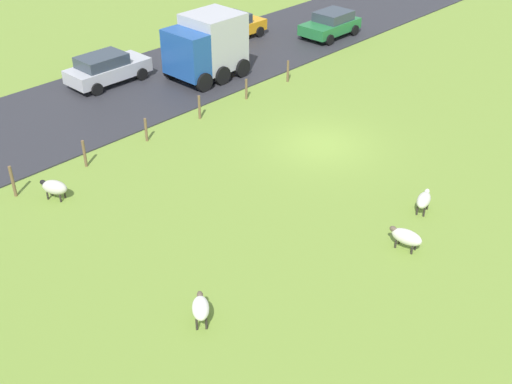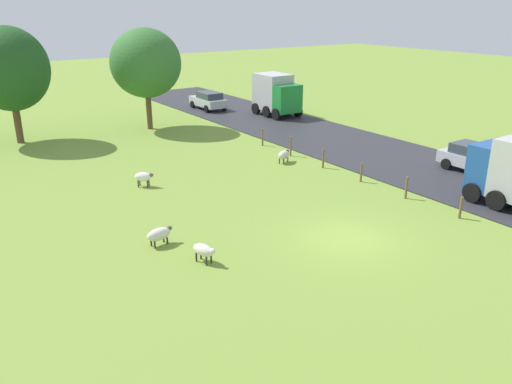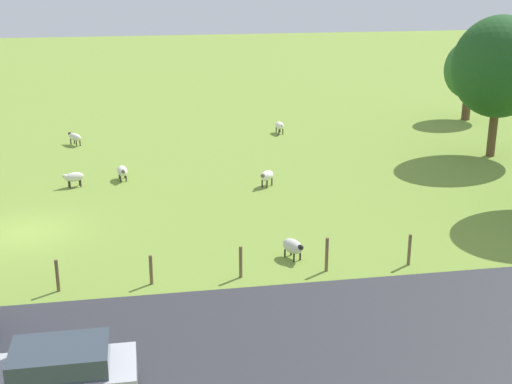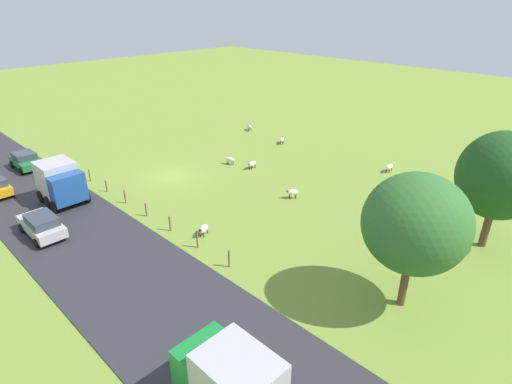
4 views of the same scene
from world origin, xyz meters
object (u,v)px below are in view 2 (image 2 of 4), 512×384
object	(u,v)px
truck_1	(276,94)
car_3	(477,158)
sheep_1	(143,177)
tree_0	(9,69)
tree_2	(146,63)
sheep_6	(204,250)
car_2	(208,100)
sheep_5	(284,155)
sheep_3	(159,234)

from	to	relation	value
truck_1	car_3	size ratio (longest dim) A/B	0.97
sheep_1	tree_0	size ratio (longest dim) A/B	0.13
tree_0	tree_2	xyz separation A→B (m)	(9.28, -1.15, -0.07)
sheep_6	tree_2	xyz separation A→B (m)	(7.43, 21.95, 4.49)
sheep_1	car_2	distance (m)	21.38
tree_2	car_2	xyz separation A→B (m)	(7.56, 4.09, -4.12)
sheep_5	car_3	distance (m)	11.17
tree_0	sheep_5	bearing A→B (deg)	-49.56
car_2	sheep_6	bearing A→B (deg)	-119.93
car_2	tree_0	bearing A→B (deg)	-170.10
car_2	sheep_3	bearing A→B (deg)	-123.60
sheep_6	sheep_5	bearing A→B (deg)	39.83
sheep_6	tree_2	size ratio (longest dim) A/B	0.15
sheep_3	car_2	bearing A→B (deg)	56.40
sheep_5	car_2	distance (m)	17.94
sheep_5	truck_1	bearing A→B (deg)	55.38
tree_0	sheep_3	bearing A→B (deg)	-86.96
car_2	truck_1	bearing A→B (deg)	-58.69
car_2	car_3	xyz separation A→B (m)	(3.30, -25.27, -0.00)
sheep_5	sheep_6	bearing A→B (deg)	-140.17
sheep_3	tree_0	distance (m)	21.28
sheep_1	car_2	size ratio (longest dim) A/B	0.25
sheep_3	car_3	xyz separation A→B (m)	(19.04, -1.57, 0.40)
tree_2	car_2	size ratio (longest dim) A/B	1.87
truck_1	car_2	xyz separation A→B (m)	(-3.47, 5.71, -1.00)
sheep_1	car_3	xyz separation A→B (m)	(16.72, -8.62, 0.32)
sheep_3	sheep_5	bearing A→B (deg)	29.60
car_3	tree_0	bearing A→B (deg)	132.05
sheep_6	truck_1	world-z (taller)	truck_1
car_2	tree_2	bearing A→B (deg)	-151.59
sheep_1	tree_0	bearing A→B (deg)	104.02
sheep_3	sheep_1	bearing A→B (deg)	71.77
tree_0	tree_2	bearing A→B (deg)	-7.07
sheep_6	sheep_3	bearing A→B (deg)	107.71
car_2	car_3	bearing A→B (deg)	-82.57
sheep_3	sheep_6	xyz separation A→B (m)	(0.75, -2.35, 0.03)
truck_1	sheep_6	bearing A→B (deg)	-132.24
sheep_5	tree_0	bearing A→B (deg)	130.44
sheep_1	sheep_6	distance (m)	9.53
sheep_1	car_3	world-z (taller)	car_3
sheep_5	car_3	size ratio (longest dim) A/B	0.27
sheep_5	car_2	xyz separation A→B (m)	(4.56, 17.34, 0.38)
sheep_1	sheep_6	bearing A→B (deg)	-99.50
sheep_1	truck_1	world-z (taller)	truck_1
sheep_6	car_2	world-z (taller)	car_2
sheep_6	car_3	bearing A→B (deg)	2.42
sheep_5	sheep_6	xyz separation A→B (m)	(-10.43, -8.70, 0.01)
tree_0	car_2	distance (m)	17.60
car_3	car_2	bearing A→B (deg)	97.43
sheep_1	tree_0	distance (m)	14.83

